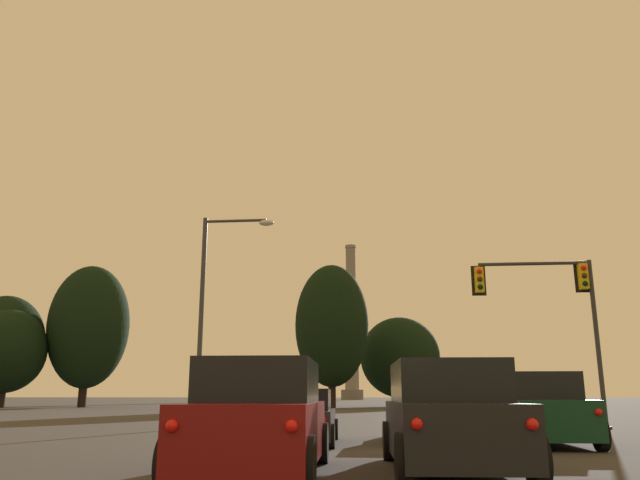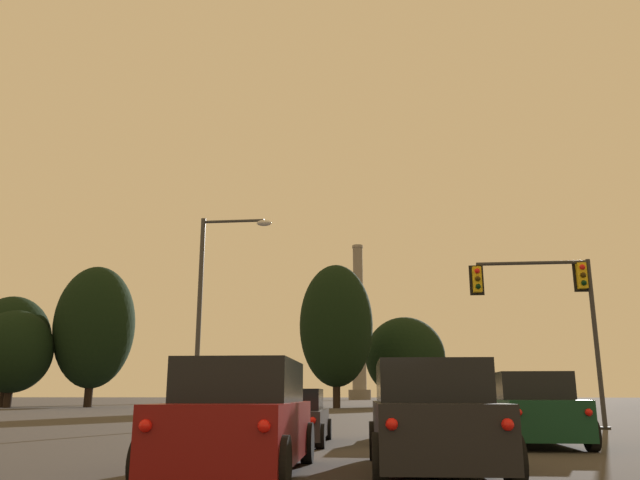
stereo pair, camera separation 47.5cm
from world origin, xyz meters
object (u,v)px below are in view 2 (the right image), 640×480
object	(u,v)px
smokestack	(359,337)
suv_right_lane_front	(529,410)
sedan_center_lane_front	(415,417)
suv_center_lane_second	(430,418)
street_lamp	(211,296)
hatchback_left_lane_front	(293,418)
traffic_light_overhead_right	(553,299)
suv_left_lane_second	(241,419)

from	to	relation	value
smokestack	suv_right_lane_front	bearing A→B (deg)	-85.54
sedan_center_lane_front	suv_right_lane_front	bearing A→B (deg)	-19.02
suv_center_lane_second	street_lamp	size ratio (longest dim) A/B	0.58
suv_center_lane_second	hatchback_left_lane_front	world-z (taller)	suv_center_lane_second
traffic_light_overhead_right	street_lamp	world-z (taller)	street_lamp
street_lamp	traffic_light_overhead_right	bearing A→B (deg)	2.72
sedan_center_lane_front	suv_center_lane_second	bearing A→B (deg)	-89.03
suv_right_lane_front	hatchback_left_lane_front	distance (m)	6.32
suv_center_lane_second	hatchback_left_lane_front	distance (m)	6.79
suv_left_lane_second	smokestack	distance (m)	153.14
smokestack	street_lamp	bearing A→B (deg)	-89.86
suv_left_lane_second	suv_right_lane_front	bearing A→B (deg)	46.80
suv_center_lane_second	smokestack	bearing A→B (deg)	90.72
suv_center_lane_second	street_lamp	bearing A→B (deg)	117.95
traffic_light_overhead_right	sedan_center_lane_front	bearing A→B (deg)	-130.44
suv_right_lane_front	suv_center_lane_second	world-z (taller)	same
traffic_light_overhead_right	street_lamp	xyz separation A→B (m)	(-13.90, -0.66, 0.25)
sedan_center_lane_front	suv_left_lane_second	bearing A→B (deg)	-110.27
smokestack	sedan_center_lane_front	bearing A→B (deg)	-86.68
suv_right_lane_front	sedan_center_lane_front	world-z (taller)	suv_right_lane_front
hatchback_left_lane_front	traffic_light_overhead_right	distance (m)	13.19
suv_left_lane_second	hatchback_left_lane_front	bearing A→B (deg)	89.04
suv_left_lane_second	traffic_light_overhead_right	distance (m)	18.08
suv_center_lane_second	suv_left_lane_second	bearing A→B (deg)	-168.70
suv_center_lane_second	sedan_center_lane_front	world-z (taller)	suv_center_lane_second
suv_center_lane_second	hatchback_left_lane_front	size ratio (longest dim) A/B	1.19
suv_center_lane_second	traffic_light_overhead_right	world-z (taller)	traffic_light_overhead_right
suv_center_lane_second	smokestack	distance (m)	152.50
sedan_center_lane_front	hatchback_left_lane_front	distance (m)	3.64
hatchback_left_lane_front	suv_right_lane_front	bearing A→B (deg)	0.98
hatchback_left_lane_front	street_lamp	world-z (taller)	street_lamp
sedan_center_lane_front	street_lamp	xyz separation A→B (m)	(-8.01, 6.25, 4.61)
hatchback_left_lane_front	street_lamp	bearing A→B (deg)	118.83
suv_center_lane_second	traffic_light_overhead_right	xyz separation A→B (m)	(5.91, 14.30, 4.12)
suv_center_lane_second	street_lamp	xyz separation A→B (m)	(-8.00, 13.64, 4.38)
smokestack	hatchback_left_lane_front	bearing A→B (deg)	-88.02
sedan_center_lane_front	smokestack	size ratio (longest dim) A/B	0.12
traffic_light_overhead_right	smokestack	xyz separation A→B (m)	(-14.25, 137.25, 10.77)
sedan_center_lane_front	street_lamp	world-z (taller)	street_lamp
suv_left_lane_second	smokestack	xyz separation A→B (m)	(-5.16, 152.32, 14.90)
suv_right_lane_front	suv_left_lane_second	size ratio (longest dim) A/B	0.99
suv_center_lane_second	sedan_center_lane_front	size ratio (longest dim) A/B	1.05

